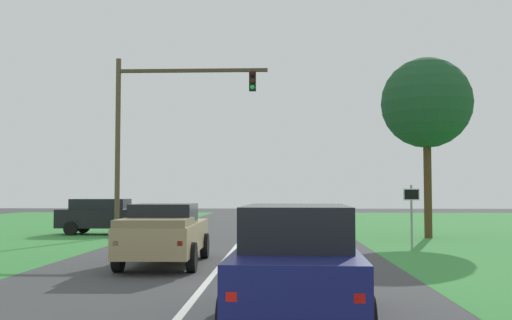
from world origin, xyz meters
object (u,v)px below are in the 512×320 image
(red_suv_near, at_px, (297,261))
(pickup_truck_lead, at_px, (165,233))
(keep_moving_sign, at_px, (412,208))
(oak_tree_right, at_px, (427,103))
(crossing_suv_far, at_px, (104,216))
(traffic_light, at_px, (154,120))

(red_suv_near, height_order, pickup_truck_lead, red_suv_near)
(red_suv_near, bearing_deg, keep_moving_sign, 69.89)
(red_suv_near, relative_size, oak_tree_right, 0.58)
(keep_moving_sign, bearing_deg, crossing_suv_far, 150.71)
(oak_tree_right, bearing_deg, keep_moving_sign, -109.09)
(oak_tree_right, distance_m, crossing_suv_far, 16.74)
(red_suv_near, distance_m, traffic_light, 19.99)
(pickup_truck_lead, xyz_separation_m, traffic_light, (-2.62, 10.79, 4.62))
(red_suv_near, height_order, keep_moving_sign, keep_moving_sign)
(pickup_truck_lead, relative_size, keep_moving_sign, 2.36)
(traffic_light, height_order, oak_tree_right, traffic_light)
(red_suv_near, xyz_separation_m, crossing_suv_far, (-9.16, 20.23, -0.06))
(oak_tree_right, bearing_deg, pickup_truck_lead, -133.75)
(red_suv_near, height_order, crossing_suv_far, red_suv_near)
(red_suv_near, xyz_separation_m, keep_moving_sign, (4.58, 12.52, 0.53))
(traffic_light, distance_m, keep_moving_sign, 12.99)
(keep_moving_sign, relative_size, oak_tree_right, 0.28)
(pickup_truck_lead, distance_m, traffic_light, 12.03)
(pickup_truck_lead, bearing_deg, red_suv_near, -64.50)
(crossing_suv_far, bearing_deg, red_suv_near, -65.64)
(red_suv_near, bearing_deg, pickup_truck_lead, 115.50)
(red_suv_near, relative_size, traffic_light, 0.58)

